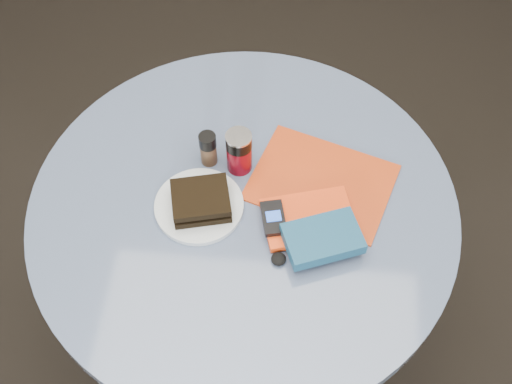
# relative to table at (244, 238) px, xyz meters

# --- Properties ---
(ground) EXTENTS (4.00, 4.00, 0.00)m
(ground) POSITION_rel_table_xyz_m (0.00, 0.00, -0.59)
(ground) COLOR black
(ground) RESTS_ON ground
(table) EXTENTS (1.00, 1.00, 0.75)m
(table) POSITION_rel_table_xyz_m (0.00, 0.00, 0.00)
(table) COLOR black
(table) RESTS_ON ground
(plate) EXTENTS (0.27, 0.27, 0.01)m
(plate) POSITION_rel_table_xyz_m (-0.10, -0.02, 0.17)
(plate) COLOR silver
(plate) RESTS_ON table
(sandwich) EXTENTS (0.15, 0.14, 0.05)m
(sandwich) POSITION_rel_table_xyz_m (-0.09, -0.03, 0.20)
(sandwich) COLOR black
(sandwich) RESTS_ON plate
(soda_can) EXTENTS (0.07, 0.07, 0.12)m
(soda_can) POSITION_rel_table_xyz_m (-0.02, 0.10, 0.22)
(soda_can) COLOR #640510
(soda_can) RESTS_ON table
(pepper_grinder) EXTENTS (0.05, 0.05, 0.09)m
(pepper_grinder) POSITION_rel_table_xyz_m (-0.10, 0.11, 0.21)
(pepper_grinder) COLOR #47311E
(pepper_grinder) RESTS_ON table
(magazine) EXTENTS (0.38, 0.33, 0.01)m
(magazine) POSITION_rel_table_xyz_m (0.18, 0.08, 0.17)
(magazine) COLOR #9C300E
(magazine) RESTS_ON table
(red_book) EXTENTS (0.23, 0.19, 0.02)m
(red_book) POSITION_rel_table_xyz_m (0.15, -0.04, 0.18)
(red_book) COLOR red
(red_book) RESTS_ON magazine
(novel) EXTENTS (0.19, 0.16, 0.03)m
(novel) POSITION_rel_table_xyz_m (0.19, -0.10, 0.20)
(novel) COLOR navy
(novel) RESTS_ON red_book
(mp3_player) EXTENTS (0.07, 0.10, 0.02)m
(mp3_player) POSITION_rel_table_xyz_m (0.07, -0.05, 0.19)
(mp3_player) COLOR black
(mp3_player) RESTS_ON red_book
(headphones) EXTENTS (0.09, 0.04, 0.02)m
(headphones) POSITION_rel_table_xyz_m (0.12, -0.14, 0.17)
(headphones) COLOR black
(headphones) RESTS_ON table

